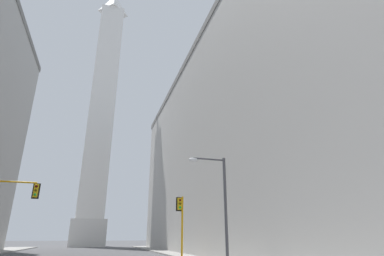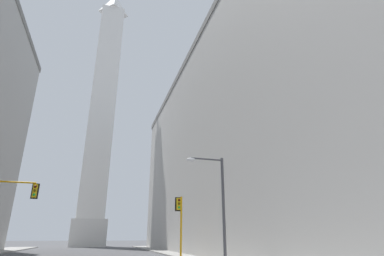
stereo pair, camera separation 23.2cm
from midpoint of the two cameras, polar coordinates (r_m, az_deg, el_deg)
The scene contains 4 objects.
building_right at distance 42.74m, azimuth 12.96°, elevation -4.34°, with size 21.66×58.47×26.28m.
obelisk at distance 78.78m, azimuth -16.51°, elevation 3.89°, with size 7.39×7.39×68.41m.
traffic_light_mid_right at distance 29.54m, azimuth -2.10°, elevation -16.61°, with size 0.79×0.52×5.62m.
street_lamp at distance 20.32m, azimuth 5.11°, elevation -12.99°, with size 2.65×0.36×7.08m.
Camera 2 is at (1.54, -1.14, 1.92)m, focal length 28.00 mm.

